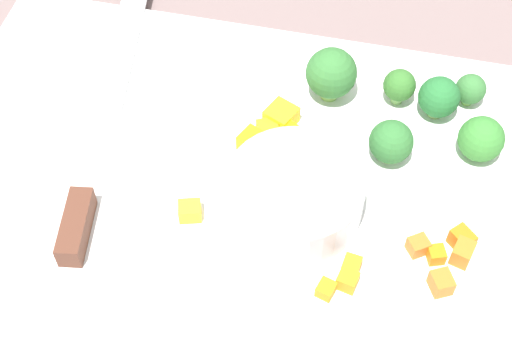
# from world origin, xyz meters

# --- Properties ---
(ground_plane) EXTENTS (4.00, 4.00, 0.00)m
(ground_plane) POSITION_xyz_m (0.00, 0.00, 0.00)
(ground_plane) COLOR #705D5C
(cutting_board) EXTENTS (0.51, 0.32, 0.01)m
(cutting_board) POSITION_xyz_m (0.00, 0.00, 0.01)
(cutting_board) COLOR white
(cutting_board) RESTS_ON ground_plane
(prep_bowl) EXTENTS (0.10, 0.10, 0.04)m
(prep_bowl) POSITION_xyz_m (0.03, -0.02, 0.03)
(prep_bowl) COLOR #B0B6C2
(prep_bowl) RESTS_ON cutting_board
(chef_knife) EXTENTS (0.07, 0.32, 0.02)m
(chef_knife) POSITION_xyz_m (-0.12, 0.01, 0.02)
(chef_knife) COLOR silver
(chef_knife) RESTS_ON cutting_board
(carrot_dice_0) EXTENTS (0.02, 0.02, 0.01)m
(carrot_dice_0) POSITION_xyz_m (0.14, -0.06, 0.02)
(carrot_dice_0) COLOR orange
(carrot_dice_0) RESTS_ON cutting_board
(carrot_dice_1) EXTENTS (0.02, 0.01, 0.01)m
(carrot_dice_1) POSITION_xyz_m (0.08, -0.07, 0.02)
(carrot_dice_1) COLOR orange
(carrot_dice_1) RESTS_ON cutting_board
(carrot_dice_2) EXTENTS (0.02, 0.02, 0.02)m
(carrot_dice_2) POSITION_xyz_m (0.15, -0.04, 0.02)
(carrot_dice_2) COLOR orange
(carrot_dice_2) RESTS_ON cutting_board
(carrot_dice_3) EXTENTS (0.01, 0.01, 0.01)m
(carrot_dice_3) POSITION_xyz_m (0.07, -0.08, 0.02)
(carrot_dice_3) COLOR orange
(carrot_dice_3) RESTS_ON cutting_board
(carrot_dice_4) EXTENTS (0.01, 0.01, 0.01)m
(carrot_dice_4) POSITION_xyz_m (0.14, -0.04, 0.02)
(carrot_dice_4) COLOR orange
(carrot_dice_4) RESTS_ON cutting_board
(carrot_dice_5) EXTENTS (0.02, 0.02, 0.01)m
(carrot_dice_5) POSITION_xyz_m (0.15, -0.02, 0.02)
(carrot_dice_5) COLOR orange
(carrot_dice_5) RESTS_ON cutting_board
(carrot_dice_6) EXTENTS (0.02, 0.02, 0.01)m
(carrot_dice_6) POSITION_xyz_m (0.12, -0.04, 0.02)
(carrot_dice_6) COLOR orange
(carrot_dice_6) RESTS_ON cutting_board
(carrot_dice_7) EXTENTS (0.01, 0.01, 0.01)m
(carrot_dice_7) POSITION_xyz_m (0.08, -0.06, 0.02)
(carrot_dice_7) COLOR orange
(carrot_dice_7) RESTS_ON cutting_board
(pepper_dice_0) EXTENTS (0.02, 0.02, 0.01)m
(pepper_dice_0) POSITION_xyz_m (0.02, 0.04, 0.02)
(pepper_dice_0) COLOR yellow
(pepper_dice_0) RESTS_ON cutting_board
(pepper_dice_1) EXTENTS (0.02, 0.02, 0.01)m
(pepper_dice_1) POSITION_xyz_m (-0.00, 0.04, 0.02)
(pepper_dice_1) COLOR yellow
(pepper_dice_1) RESTS_ON cutting_board
(pepper_dice_2) EXTENTS (0.03, 0.03, 0.02)m
(pepper_dice_2) POSITION_xyz_m (0.01, 0.06, 0.02)
(pepper_dice_2) COLOR yellow
(pepper_dice_2) RESTS_ON cutting_board
(pepper_dice_3) EXTENTS (0.02, 0.02, 0.01)m
(pepper_dice_3) POSITION_xyz_m (-0.04, -0.04, 0.02)
(pepper_dice_3) COLOR yellow
(pepper_dice_3) RESTS_ON cutting_board
(pepper_dice_4) EXTENTS (0.03, 0.02, 0.01)m
(pepper_dice_4) POSITION_xyz_m (-0.01, 0.03, 0.02)
(pepper_dice_4) COLOR yellow
(pepper_dice_4) RESTS_ON cutting_board
(broccoli_floret_0) EXTENTS (0.03, 0.03, 0.04)m
(broccoli_floret_0) POSITION_xyz_m (0.12, 0.09, 0.03)
(broccoli_floret_0) COLOR #83AC5E
(broccoli_floret_0) RESTS_ON cutting_board
(broccoli_floret_1) EXTENTS (0.03, 0.03, 0.03)m
(broccoli_floret_1) POSITION_xyz_m (0.09, 0.10, 0.03)
(broccoli_floret_1) COLOR #82B363
(broccoli_floret_1) RESTS_ON cutting_board
(broccoli_floret_2) EXTENTS (0.03, 0.03, 0.04)m
(broccoli_floret_2) POSITION_xyz_m (0.09, 0.04, 0.03)
(broccoli_floret_2) COLOR #86B75D
(broccoli_floret_2) RESTS_ON cutting_board
(broccoli_floret_3) EXTENTS (0.02, 0.02, 0.03)m
(broccoli_floret_3) POSITION_xyz_m (0.15, 0.11, 0.03)
(broccoli_floret_3) COLOR #7FB056
(broccoli_floret_3) RESTS_ON cutting_board
(broccoli_floret_4) EXTENTS (0.03, 0.03, 0.04)m
(broccoli_floret_4) POSITION_xyz_m (0.16, 0.06, 0.03)
(broccoli_floret_4) COLOR #8AB559
(broccoli_floret_4) RESTS_ON cutting_board
(broccoli_floret_5) EXTENTS (0.04, 0.04, 0.05)m
(broccoli_floret_5) POSITION_xyz_m (0.04, 0.09, 0.04)
(broccoli_floret_5) COLOR #8ABC59
(broccoli_floret_5) RESTS_ON cutting_board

